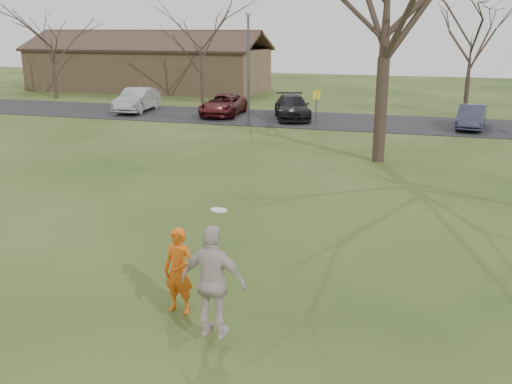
% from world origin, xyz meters
% --- Properties ---
extents(ground, '(120.00, 120.00, 0.00)m').
position_xyz_m(ground, '(0.00, 0.00, 0.00)').
color(ground, '#1E380F').
rests_on(ground, ground).
extents(parking_strip, '(62.00, 6.50, 0.04)m').
position_xyz_m(parking_strip, '(0.00, 25.00, 0.02)').
color(parking_strip, black).
rests_on(parking_strip, ground).
extents(player_defender, '(0.67, 0.48, 1.71)m').
position_xyz_m(player_defender, '(-0.48, 0.42, 0.86)').
color(player_defender, '#DD5C12').
rests_on(player_defender, ground).
extents(car_1, '(2.04, 4.73, 1.52)m').
position_xyz_m(car_1, '(-14.41, 25.07, 0.80)').
color(car_1, '#9B9DA0').
rests_on(car_1, parking_strip).
extents(car_2, '(2.48, 4.82, 1.30)m').
position_xyz_m(car_2, '(-8.48, 25.12, 0.69)').
color(car_2, '#4A1114').
rests_on(car_2, parking_strip).
extents(car_3, '(3.35, 5.15, 1.39)m').
position_xyz_m(car_3, '(-4.04, 25.02, 0.73)').
color(car_3, black).
rests_on(car_3, parking_strip).
extents(car_5, '(1.82, 4.00, 1.27)m').
position_xyz_m(car_5, '(6.10, 24.41, 0.68)').
color(car_5, '#303149').
rests_on(car_5, parking_strip).
extents(catching_play, '(1.21, 0.55, 2.37)m').
position_xyz_m(catching_play, '(0.63, -0.60, 1.21)').
color(catching_play, '#C0B2AD').
rests_on(catching_play, ground).
extents(building, '(20.60, 8.50, 5.14)m').
position_xyz_m(building, '(-20.00, 38.00, 1.93)').
color(building, '#8C6D4C').
rests_on(building, ground).
extents(lamp_post, '(0.34, 0.34, 6.27)m').
position_xyz_m(lamp_post, '(-6.00, 22.50, 3.97)').
color(lamp_post, '#47474C').
rests_on(lamp_post, ground).
extents(sign_yellow, '(0.35, 0.35, 2.08)m').
position_xyz_m(sign_yellow, '(-2.00, 22.00, 1.45)').
color(sign_yellow, '#47474C').
rests_on(sign_yellow, ground).
extents(small_tree_row, '(55.00, 5.90, 8.50)m').
position_xyz_m(small_tree_row, '(4.38, 30.06, 3.89)').
color(small_tree_row, '#352821').
rests_on(small_tree_row, ground).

